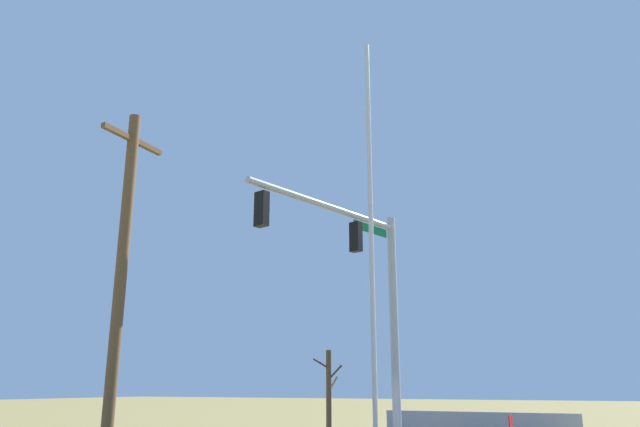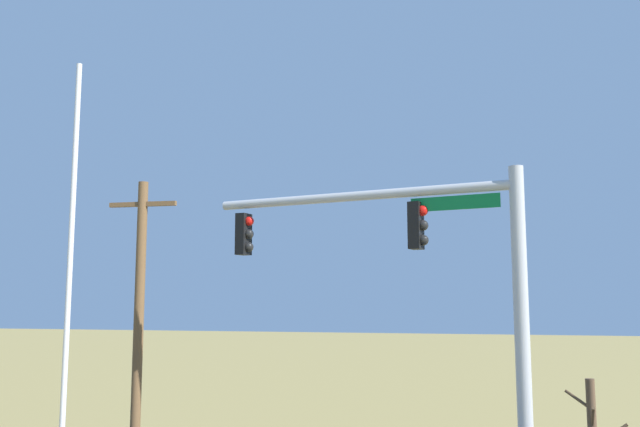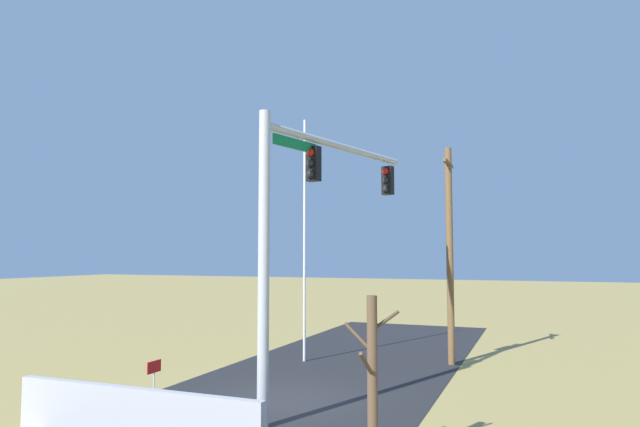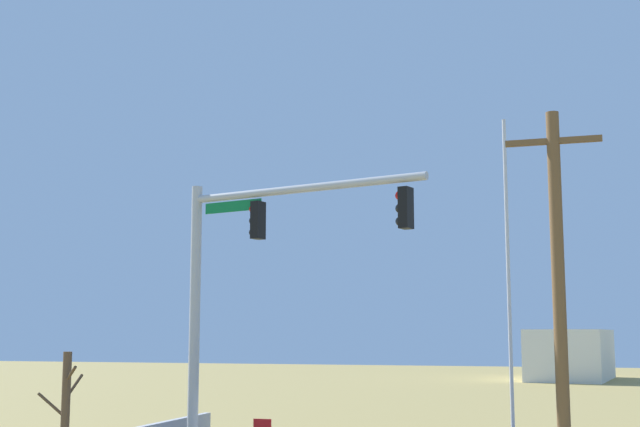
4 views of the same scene
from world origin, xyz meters
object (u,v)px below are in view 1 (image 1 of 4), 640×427
(signal_mast, at_px, (363,279))
(bare_tree, at_px, (329,394))
(flagpole, at_px, (371,249))
(open_sign, at_px, (511,426))
(utility_pole, at_px, (120,280))

(signal_mast, xyz_separation_m, bare_tree, (3.32, 2.77, -3.55))
(flagpole, distance_m, open_sign, 8.39)
(flagpole, bearing_deg, open_sign, -9.86)
(open_sign, bearing_deg, signal_mast, 104.77)
(flagpole, bearing_deg, bare_tree, 29.73)
(utility_pole, relative_size, bare_tree, 2.48)
(bare_tree, bearing_deg, utility_pole, -179.38)
(open_sign, bearing_deg, flagpole, 170.14)
(flagpole, distance_m, utility_pole, 5.58)
(signal_mast, distance_m, open_sign, 6.01)
(flagpole, bearing_deg, utility_pole, 104.78)
(flagpole, xyz_separation_m, utility_pole, (-1.42, 5.38, -0.46))
(signal_mast, xyz_separation_m, open_sign, (1.06, -4.01, -4.36))
(utility_pole, distance_m, open_sign, 11.52)
(flagpole, relative_size, utility_pole, 1.15)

